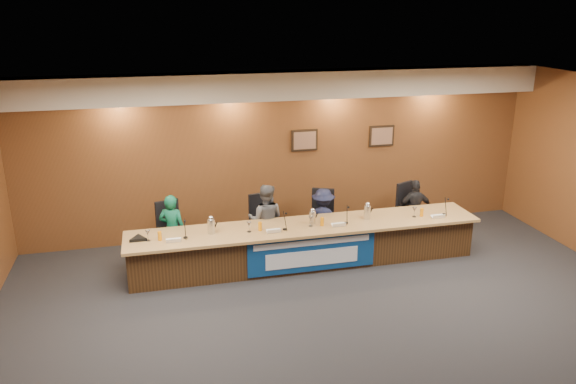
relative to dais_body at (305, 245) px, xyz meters
name	(u,v)px	position (x,y,z in m)	size (l,w,h in m)	color
floor	(352,338)	(0.00, -2.40, -0.35)	(10.00, 10.00, 0.00)	black
ceiling	(362,105)	(0.00, -2.40, 2.85)	(10.00, 8.00, 0.04)	silver
wall_back	(284,154)	(0.00, 1.60, 1.25)	(10.00, 0.04, 3.20)	brown
soffit	(287,85)	(0.00, 1.35, 2.60)	(10.00, 0.50, 0.50)	beige
dais_body	(305,245)	(0.00, 0.00, 0.00)	(6.00, 0.80, 0.70)	#3B2411
dais_top	(306,226)	(0.00, -0.05, 0.38)	(6.10, 0.95, 0.05)	#A07744
banner	(312,253)	(0.00, -0.41, 0.03)	(2.20, 0.02, 0.65)	navy
banner_text_upper	(313,243)	(0.00, -0.43, 0.23)	(2.00, 0.01, 0.10)	silver
banner_text_lower	(312,258)	(0.00, -0.43, -0.05)	(1.60, 0.01, 0.28)	silver
wall_photo_left	(304,140)	(0.40, 1.57, 1.50)	(0.52, 0.04, 0.42)	black
wall_photo_right	(382,136)	(2.00, 1.57, 1.50)	(0.52, 0.04, 0.42)	black
panelist_a	(172,230)	(-2.24, 0.57, 0.29)	(0.46, 0.30, 1.27)	#0C553B
panelist_b	(266,220)	(-0.59, 0.57, 0.32)	(0.65, 0.50, 1.33)	#54555A
panelist_c	(323,219)	(0.49, 0.57, 0.23)	(0.75, 0.43, 1.16)	#141832
panelist_d	(415,210)	(2.33, 0.57, 0.25)	(0.70, 0.29, 1.20)	black
office_chair_a	(173,236)	(-2.24, 0.67, 0.13)	(0.48, 0.48, 0.08)	black
office_chair_b	(265,227)	(-0.59, 0.67, 0.13)	(0.48, 0.48, 0.08)	black
office_chair_c	(321,222)	(0.49, 0.67, 0.13)	(0.48, 0.48, 0.08)	black
office_chair_d	(412,214)	(2.33, 0.67, 0.13)	(0.48, 0.48, 0.08)	black
nameplate_a	(174,240)	(-2.25, -0.28, 0.45)	(0.24, 0.06, 0.09)	white
microphone_a	(186,238)	(-2.06, -0.13, 0.41)	(0.07, 0.07, 0.02)	black
juice_glass_a	(160,236)	(-2.46, -0.13, 0.47)	(0.06, 0.06, 0.15)	orange
water_glass_a	(148,236)	(-2.64, -0.10, 0.49)	(0.08, 0.08, 0.18)	silver
nameplate_b	(274,231)	(-0.62, -0.28, 0.45)	(0.24, 0.06, 0.09)	white
microphone_b	(285,229)	(-0.41, -0.17, 0.41)	(0.07, 0.07, 0.02)	black
juice_glass_b	(260,226)	(-0.82, -0.10, 0.47)	(0.06, 0.06, 0.15)	orange
water_glass_b	(249,227)	(-1.01, -0.12, 0.49)	(0.08, 0.08, 0.18)	silver
nameplate_c	(339,225)	(0.52, -0.27, 0.45)	(0.24, 0.06, 0.09)	white
microphone_c	(346,223)	(0.68, -0.14, 0.41)	(0.07, 0.07, 0.02)	black
juice_glass_c	(322,222)	(0.25, -0.14, 0.47)	(0.06, 0.06, 0.15)	orange
water_glass_c	(311,221)	(0.05, -0.12, 0.49)	(0.08, 0.08, 0.18)	silver
nameplate_d	(439,216)	(2.35, -0.31, 0.45)	(0.24, 0.06, 0.09)	white
microphone_d	(444,214)	(2.53, -0.16, 0.41)	(0.07, 0.07, 0.02)	black
juice_glass_d	(422,212)	(2.11, -0.13, 0.47)	(0.06, 0.06, 0.15)	orange
water_glass_d	(414,212)	(1.97, -0.13, 0.49)	(0.08, 0.08, 0.18)	silver
carafe_left	(211,226)	(-1.62, -0.03, 0.52)	(0.12, 0.12, 0.25)	silver
carafe_mid	(312,217)	(0.12, 0.00, 0.51)	(0.11, 0.11, 0.22)	silver
carafe_right	(367,212)	(1.12, -0.02, 0.52)	(0.12, 0.12, 0.25)	silver
speakerphone	(138,239)	(-2.80, -0.03, 0.43)	(0.32, 0.32, 0.05)	black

